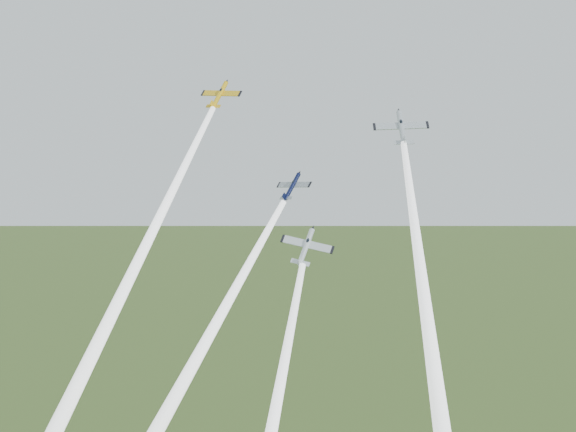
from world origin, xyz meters
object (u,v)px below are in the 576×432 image
Objects in this scene: plane_yellow at (220,95)px; plane_silver_right at (402,128)px; plane_silver_low at (306,247)px; plane_navy at (292,186)px.

plane_silver_right is at bearing 4.04° from plane_yellow.
plane_silver_right is at bearing 39.36° from plane_silver_low.
plane_silver_right is at bearing 30.17° from plane_navy.
plane_yellow reaches higher than plane_silver_right.
plane_silver_low is (-11.83, -11.56, -17.76)m from plane_silver_right.
plane_yellow is 1.15× the size of plane_navy.
plane_yellow is 0.89× the size of plane_silver_right.
plane_silver_right is (16.99, 3.00, 9.26)m from plane_navy.
plane_silver_right reaches higher than plane_navy.
plane_navy is 19.58m from plane_silver_right.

